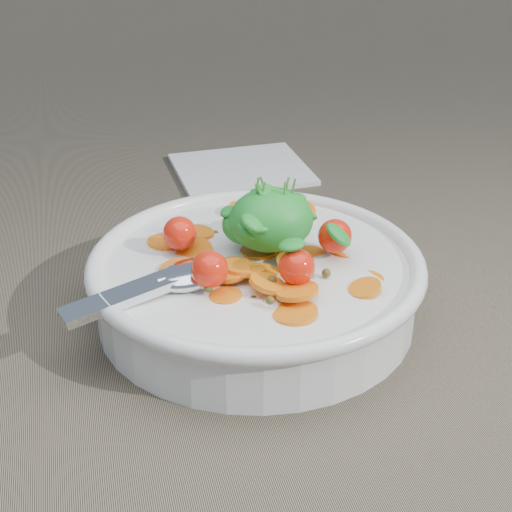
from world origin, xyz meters
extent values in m
plane|color=#796C56|center=(0.00, 0.00, 0.00)|extent=(6.00, 6.00, 0.00)
cylinder|color=white|center=(0.01, -0.02, 0.02)|extent=(0.24, 0.24, 0.05)
torus|color=white|center=(0.01, -0.02, 0.05)|extent=(0.25, 0.25, 0.01)
cylinder|color=white|center=(0.01, -0.02, 0.00)|extent=(0.12, 0.12, 0.01)
cylinder|color=brown|center=(0.01, -0.02, 0.02)|extent=(0.22, 0.22, 0.03)
cylinder|color=orange|center=(0.08, -0.02, 0.04)|extent=(0.04, 0.04, 0.01)
cylinder|color=orange|center=(0.07, -0.08, 0.05)|extent=(0.03, 0.03, 0.01)
cylinder|color=orange|center=(-0.02, -0.06, 0.05)|extent=(0.03, 0.03, 0.01)
cylinder|color=orange|center=(-0.04, 0.00, 0.05)|extent=(0.03, 0.03, 0.02)
cylinder|color=orange|center=(0.00, -0.07, 0.05)|extent=(0.04, 0.04, 0.01)
cylinder|color=orange|center=(-0.02, -0.04, 0.05)|extent=(0.04, 0.04, 0.01)
cylinder|color=orange|center=(0.08, -0.06, 0.04)|extent=(0.03, 0.03, 0.01)
cylinder|color=orange|center=(-0.05, 0.03, 0.05)|extent=(0.04, 0.04, 0.01)
cylinder|color=orange|center=(0.05, -0.02, 0.04)|extent=(0.03, 0.03, 0.01)
cylinder|color=orange|center=(0.02, 0.02, 0.05)|extent=(0.03, 0.03, 0.01)
cylinder|color=orange|center=(0.01, -0.04, 0.05)|extent=(0.03, 0.03, 0.01)
cylinder|color=orange|center=(-0.01, -0.03, 0.05)|extent=(0.03, 0.03, 0.01)
cylinder|color=orange|center=(0.01, 0.00, 0.05)|extent=(0.03, 0.03, 0.01)
cylinder|color=orange|center=(-0.05, -0.02, 0.05)|extent=(0.03, 0.03, 0.01)
cylinder|color=orange|center=(0.02, -0.08, 0.05)|extent=(0.04, 0.04, 0.01)
cylinder|color=orange|center=(0.03, -0.04, 0.05)|extent=(0.03, 0.03, 0.01)
cylinder|color=orange|center=(0.02, 0.06, 0.05)|extent=(0.03, 0.03, 0.01)
cylinder|color=orange|center=(0.02, 0.01, 0.05)|extent=(0.03, 0.03, 0.01)
cylinder|color=orange|center=(-0.01, -0.04, 0.05)|extent=(0.03, 0.03, 0.01)
cylinder|color=orange|center=(-0.03, 0.03, 0.05)|extent=(0.03, 0.03, 0.01)
cylinder|color=orange|center=(0.06, 0.05, 0.05)|extent=(0.04, 0.04, 0.01)
cylinder|color=orange|center=(0.02, -0.10, 0.05)|extent=(0.04, 0.04, 0.01)
cylinder|color=orange|center=(-0.01, -0.03, 0.04)|extent=(0.04, 0.04, 0.01)
sphere|color=#4B4419|center=(0.06, 0.03, 0.05)|extent=(0.01, 0.01, 0.01)
sphere|color=#4B4419|center=(0.05, -0.06, 0.05)|extent=(0.01, 0.01, 0.01)
sphere|color=#4B4419|center=(0.00, -0.09, 0.05)|extent=(0.01, 0.01, 0.01)
sphere|color=#4B4419|center=(0.01, -0.06, 0.05)|extent=(0.01, 0.01, 0.01)
sphere|color=#4B4419|center=(-0.05, -0.01, 0.04)|extent=(0.01, 0.01, 0.01)
sphere|color=#4B4419|center=(-0.04, 0.01, 0.05)|extent=(0.01, 0.01, 0.01)
sphere|color=#4B4419|center=(-0.04, -0.06, 0.05)|extent=(0.01, 0.01, 0.01)
sphere|color=#4B4419|center=(0.04, -0.03, 0.05)|extent=(0.00, 0.00, 0.00)
sphere|color=#4B4419|center=(0.04, -0.05, 0.05)|extent=(0.00, 0.00, 0.00)
sphere|color=#4B4419|center=(-0.01, 0.03, 0.04)|extent=(0.01, 0.01, 0.01)
sphere|color=#4B4419|center=(-0.01, -0.07, 0.04)|extent=(0.01, 0.01, 0.01)
sphere|color=#4B4419|center=(-0.07, -0.04, 0.05)|extent=(0.00, 0.00, 0.00)
sphere|color=red|center=(0.07, -0.03, 0.06)|extent=(0.03, 0.03, 0.03)
sphere|color=red|center=(0.03, 0.02, 0.06)|extent=(0.03, 0.03, 0.03)
sphere|color=red|center=(-0.04, 0.01, 0.06)|extent=(0.03, 0.03, 0.03)
sphere|color=red|center=(-0.03, -0.05, 0.06)|extent=(0.03, 0.03, 0.03)
sphere|color=red|center=(0.03, -0.06, 0.06)|extent=(0.03, 0.03, 0.03)
ellipsoid|color=green|center=(0.02, -0.01, 0.08)|extent=(0.06, 0.06, 0.05)
ellipsoid|color=green|center=(0.00, 0.00, 0.07)|extent=(0.04, 0.04, 0.03)
ellipsoid|color=green|center=(0.02, -0.01, 0.08)|extent=(0.02, 0.03, 0.03)
ellipsoid|color=green|center=(0.02, -0.01, 0.09)|extent=(0.03, 0.03, 0.01)
ellipsoid|color=green|center=(0.01, 0.00, 0.08)|extent=(0.02, 0.03, 0.02)
ellipsoid|color=green|center=(0.02, -0.01, 0.09)|extent=(0.02, 0.02, 0.01)
ellipsoid|color=green|center=(0.02, -0.01, 0.10)|extent=(0.03, 0.02, 0.02)
ellipsoid|color=green|center=(0.04, -0.01, 0.09)|extent=(0.03, 0.03, 0.02)
ellipsoid|color=green|center=(0.03, 0.03, 0.06)|extent=(0.02, 0.02, 0.02)
ellipsoid|color=green|center=(0.03, 0.02, 0.07)|extent=(0.02, 0.02, 0.02)
ellipsoid|color=green|center=(0.02, 0.00, 0.09)|extent=(0.02, 0.03, 0.02)
ellipsoid|color=green|center=(0.00, -0.03, 0.08)|extent=(0.02, 0.02, 0.02)
ellipsoid|color=green|center=(0.02, -0.06, 0.08)|extent=(0.02, 0.02, 0.01)
ellipsoid|color=green|center=(0.00, -0.03, 0.07)|extent=(0.03, 0.02, 0.02)
ellipsoid|color=green|center=(0.02, 0.02, 0.08)|extent=(0.02, 0.02, 0.01)
ellipsoid|color=green|center=(0.07, -0.04, 0.07)|extent=(0.03, 0.03, 0.03)
ellipsoid|color=green|center=(0.02, 0.01, 0.09)|extent=(0.02, 0.02, 0.02)
ellipsoid|color=green|center=(0.02, -0.01, 0.09)|extent=(0.02, 0.02, 0.02)
ellipsoid|color=green|center=(0.05, -0.02, 0.08)|extent=(0.02, 0.02, 0.02)
ellipsoid|color=green|center=(0.02, 0.00, 0.08)|extent=(0.02, 0.02, 0.02)
ellipsoid|color=green|center=(0.01, -0.03, 0.08)|extent=(0.02, 0.02, 0.02)
ellipsoid|color=green|center=(0.01, -0.01, 0.09)|extent=(0.02, 0.02, 0.01)
ellipsoid|color=green|center=(0.03, -0.02, 0.08)|extent=(0.03, 0.03, 0.02)
ellipsoid|color=green|center=(0.02, 0.00, 0.08)|extent=(0.03, 0.03, 0.02)
ellipsoid|color=green|center=(-0.01, 0.00, 0.08)|extent=(0.02, 0.02, 0.01)
ellipsoid|color=green|center=(0.02, -0.01, 0.08)|extent=(0.02, 0.02, 0.02)
ellipsoid|color=green|center=(0.02, -0.02, 0.09)|extent=(0.01, 0.02, 0.01)
cylinder|color=#4C8C33|center=(0.01, -0.01, 0.09)|extent=(0.01, 0.00, 0.04)
cylinder|color=#4C8C33|center=(0.03, -0.01, 0.09)|extent=(0.01, 0.01, 0.04)
cylinder|color=#4C8C33|center=(0.01, -0.01, 0.09)|extent=(0.01, 0.00, 0.04)
cylinder|color=#4C8C33|center=(0.03, -0.01, 0.09)|extent=(0.01, 0.00, 0.04)
cylinder|color=#4C8C33|center=(0.02, -0.01, 0.09)|extent=(0.01, 0.01, 0.04)
cylinder|color=#4C8C33|center=(0.01, -0.01, 0.09)|extent=(0.01, 0.01, 0.04)
cylinder|color=#4C8C33|center=(0.03, -0.02, 0.09)|extent=(0.00, 0.00, 0.04)
ellipsoid|color=silver|center=(-0.04, -0.04, 0.05)|extent=(0.06, 0.05, 0.02)
cube|color=silver|center=(-0.08, -0.05, 0.05)|extent=(0.11, 0.05, 0.02)
cylinder|color=silver|center=(-0.06, -0.04, 0.05)|extent=(0.02, 0.01, 0.01)
cube|color=white|center=(0.06, 0.26, 0.00)|extent=(0.15, 0.13, 0.01)
camera|label=1|loc=(-0.11, -0.52, 0.33)|focal=55.00mm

